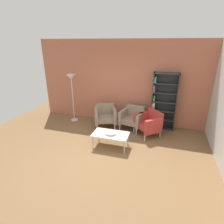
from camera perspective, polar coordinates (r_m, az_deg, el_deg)
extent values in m
plane|color=brown|center=(4.85, -3.30, -14.00)|extent=(8.32, 8.32, 0.00)
cube|color=#B2664C|center=(6.47, 4.00, 9.14)|extent=(6.40, 0.12, 2.90)
cube|color=#333338|center=(6.23, 12.50, 3.46)|extent=(0.03, 0.30, 1.90)
cube|color=#333338|center=(6.23, 19.56, 2.72)|extent=(0.03, 0.30, 1.90)
cube|color=#333338|center=(6.01, 16.94, 11.60)|extent=(0.80, 0.30, 0.03)
cube|color=#333338|center=(6.55, 15.22, -4.70)|extent=(0.80, 0.30, 0.03)
cube|color=#333338|center=(6.35, 16.07, 3.47)|extent=(0.80, 0.02, 1.90)
cube|color=#333338|center=(6.42, 15.49, -2.11)|extent=(0.76, 0.28, 0.02)
cube|color=#333338|center=(6.31, 15.75, 0.45)|extent=(0.76, 0.28, 0.02)
cube|color=#333338|center=(6.22, 16.03, 3.09)|extent=(0.76, 0.28, 0.02)
cube|color=#333338|center=(6.13, 16.32, 5.82)|extent=(0.76, 0.28, 0.02)
cube|color=#333338|center=(6.06, 16.61, 8.61)|extent=(0.76, 0.28, 0.02)
cube|color=purple|center=(6.47, 12.17, -3.22)|extent=(0.02, 0.21, 0.26)
cube|color=blue|center=(6.46, 12.42, -3.33)|extent=(0.03, 0.19, 0.25)
cube|color=purple|center=(6.34, 12.44, -1.00)|extent=(0.04, 0.17, 0.21)
cube|color=black|center=(6.35, 12.85, -1.13)|extent=(0.02, 0.19, 0.18)
cube|color=orange|center=(6.26, 12.67, 1.83)|extent=(0.04, 0.23, 0.24)
cube|color=white|center=(6.25, 13.08, 1.92)|extent=(0.04, 0.24, 0.27)
cube|color=black|center=(6.16, 12.77, 4.21)|extent=(0.02, 0.20, 0.18)
cube|color=green|center=(6.18, 13.17, 4.33)|extent=(0.04, 0.24, 0.20)
cube|color=orange|center=(6.08, 13.02, 7.23)|extent=(0.02, 0.22, 0.23)
cube|color=purple|center=(6.06, 13.30, 7.13)|extent=(0.02, 0.17, 0.22)
cube|color=blue|center=(6.01, 13.26, 9.79)|extent=(0.02, 0.19, 0.17)
cube|color=green|center=(6.04, 13.63, 9.96)|extent=(0.04, 0.25, 0.21)
cube|color=silver|center=(5.09, -0.44, -6.98)|extent=(1.00, 0.56, 0.02)
cylinder|color=silver|center=(5.14, -6.07, -9.38)|extent=(0.03, 0.03, 0.38)
cylinder|color=silver|center=(4.90, 3.88, -10.97)|extent=(0.03, 0.03, 0.38)
cylinder|color=silver|center=(5.51, -4.22, -7.08)|extent=(0.03, 0.03, 0.38)
cylinder|color=silver|center=(5.28, 5.04, -8.42)|extent=(0.03, 0.03, 0.38)
cylinder|color=beige|center=(5.08, -0.44, -6.78)|extent=(0.13, 0.13, 0.02)
cylinder|color=beige|center=(5.07, -0.44, -6.58)|extent=(0.32, 0.32, 0.02)
torus|color=beige|center=(5.06, -0.44, -6.46)|extent=(0.32, 0.32, 0.02)
cube|color=gray|center=(6.27, -2.13, -2.05)|extent=(0.81, 0.78, 0.16)
cube|color=gray|center=(6.42, -2.31, 1.11)|extent=(0.64, 0.35, 0.38)
cube|color=gray|center=(6.20, -4.99, -1.29)|extent=(0.33, 0.61, 0.46)
cube|color=gray|center=(6.24, 0.71, -1.09)|extent=(0.33, 0.61, 0.46)
cylinder|color=silver|center=(6.07, -4.77, -5.04)|extent=(0.04, 0.04, 0.24)
cylinder|color=silver|center=(6.10, 0.90, -4.82)|extent=(0.04, 0.04, 0.24)
cylinder|color=silver|center=(6.59, -4.85, -2.82)|extent=(0.04, 0.04, 0.24)
cylinder|color=silver|center=(6.62, 0.35, -2.63)|extent=(0.04, 0.04, 0.24)
cube|color=gray|center=(6.14, 6.30, -2.69)|extent=(0.76, 0.71, 0.16)
cube|color=gray|center=(6.27, 7.41, 0.43)|extent=(0.65, 0.26, 0.38)
cube|color=gray|center=(6.20, 3.66, -1.26)|extent=(0.24, 0.63, 0.46)
cube|color=gray|center=(5.98, 8.97, -2.38)|extent=(0.24, 0.63, 0.46)
cylinder|color=silver|center=(6.09, 2.44, -4.87)|extent=(0.04, 0.04, 0.24)
cylinder|color=silver|center=(5.87, 7.65, -6.13)|extent=(0.04, 0.04, 0.24)
cylinder|color=silver|center=(6.56, 4.82, -2.94)|extent=(0.04, 0.04, 0.24)
cylinder|color=silver|center=(6.35, 9.70, -4.02)|extent=(0.04, 0.04, 0.24)
cube|color=#B73833|center=(5.86, 11.17, -4.21)|extent=(0.86, 0.86, 0.16)
cube|color=#B73833|center=(5.91, 13.47, -1.33)|extent=(0.52, 0.55, 0.38)
cube|color=#B73833|center=(6.03, 9.36, -2.19)|extent=(0.53, 0.49, 0.46)
cube|color=#B73833|center=(5.58, 12.95, -4.44)|extent=(0.53, 0.49, 0.46)
cylinder|color=silver|center=(6.00, 6.95, -5.42)|extent=(0.04, 0.04, 0.24)
cylinder|color=silver|center=(5.57, 10.24, -7.87)|extent=(0.04, 0.04, 0.24)
cylinder|color=silver|center=(6.31, 11.43, -4.34)|extent=(0.04, 0.04, 0.24)
cylinder|color=silver|center=(5.89, 14.89, -6.55)|extent=(0.04, 0.04, 0.24)
cylinder|color=silver|center=(7.09, -11.69, -2.39)|extent=(0.28, 0.28, 0.02)
cylinder|color=silver|center=(6.81, -12.20, 4.10)|extent=(0.03, 0.03, 1.65)
cone|color=white|center=(6.62, -12.74, 10.73)|extent=(0.32, 0.32, 0.18)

